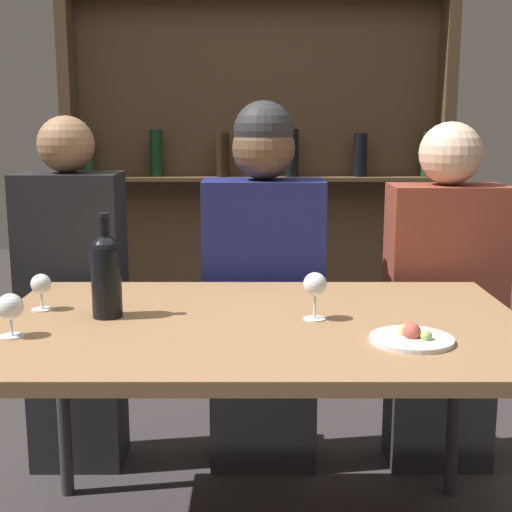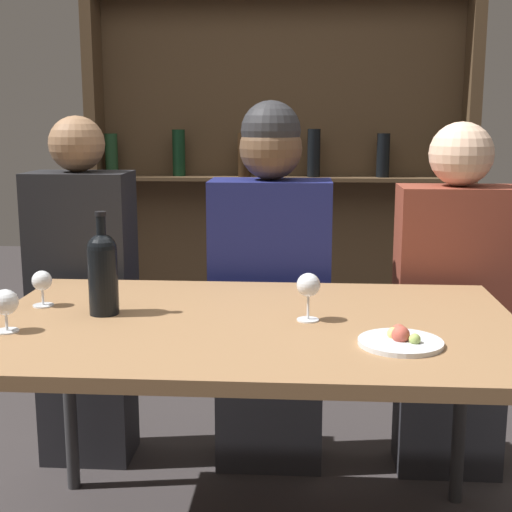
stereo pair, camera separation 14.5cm
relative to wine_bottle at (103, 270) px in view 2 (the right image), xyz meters
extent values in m
cube|color=olive|center=(0.42, -0.04, -0.14)|extent=(1.43, 0.91, 0.04)
cylinder|color=#2D2D30|center=(-0.24, 0.36, -0.51)|extent=(0.04, 0.04, 0.69)
cylinder|color=#2D2D30|center=(1.07, 0.36, -0.51)|extent=(0.04, 0.04, 0.69)
cube|color=#4C3823|center=(0.42, 2.00, 0.17)|extent=(1.96, 0.02, 2.05)
cube|color=#4C3823|center=(-0.57, 1.89, 0.17)|extent=(0.06, 0.18, 2.05)
cube|color=#4C3823|center=(1.40, 1.89, 0.17)|extent=(0.06, 0.18, 2.05)
cube|color=#4C3823|center=(0.42, 1.89, 0.09)|extent=(1.88, 0.18, 0.02)
cylinder|color=#19381E|center=(-0.48, 1.89, 0.22)|extent=(0.07, 0.07, 0.22)
cylinder|color=black|center=(-0.12, 1.90, 0.23)|extent=(0.07, 0.07, 0.24)
cylinder|color=black|center=(0.23, 1.88, 0.22)|extent=(0.07, 0.07, 0.23)
cylinder|color=black|center=(0.60, 1.89, 0.23)|extent=(0.07, 0.07, 0.25)
cylinder|color=black|center=(0.96, 1.89, 0.22)|extent=(0.07, 0.07, 0.23)
cylinder|color=#19381E|center=(1.31, 1.89, 0.22)|extent=(0.07, 0.07, 0.23)
cylinder|color=black|center=(0.00, 0.00, -0.03)|extent=(0.08, 0.08, 0.18)
sphere|color=black|center=(0.00, 0.00, 0.06)|extent=(0.08, 0.08, 0.08)
cylinder|color=black|center=(0.00, 0.00, 0.10)|extent=(0.03, 0.03, 0.09)
cylinder|color=black|center=(0.00, 0.00, 0.16)|extent=(0.03, 0.03, 0.01)
cylinder|color=silver|center=(0.56, -0.03, -0.12)|extent=(0.06, 0.06, 0.00)
cylinder|color=silver|center=(0.56, -0.03, -0.08)|extent=(0.01, 0.01, 0.08)
sphere|color=silver|center=(0.56, -0.03, -0.03)|extent=(0.06, 0.06, 0.06)
cylinder|color=silver|center=(-0.20, 0.07, -0.12)|extent=(0.06, 0.06, 0.00)
cylinder|color=silver|center=(-0.20, 0.07, -0.09)|extent=(0.01, 0.01, 0.06)
sphere|color=silver|center=(-0.20, 0.07, -0.05)|extent=(0.06, 0.06, 0.06)
cylinder|color=silver|center=(-0.20, -0.18, -0.12)|extent=(0.06, 0.06, 0.00)
cylinder|color=silver|center=(-0.20, -0.18, -0.09)|extent=(0.01, 0.01, 0.06)
sphere|color=silver|center=(-0.20, -0.18, -0.05)|extent=(0.07, 0.07, 0.07)
cylinder|color=silver|center=(0.79, -0.22, -0.12)|extent=(0.20, 0.20, 0.01)
sphere|color=#B74C3D|center=(0.79, -0.22, -0.10)|extent=(0.04, 0.04, 0.04)
sphere|color=#99B256|center=(0.82, -0.24, -0.10)|extent=(0.03, 0.03, 0.03)
sphere|color=#B74C3D|center=(0.79, -0.18, -0.10)|extent=(0.03, 0.03, 0.03)
sphere|color=#E5BC66|center=(0.77, -0.20, -0.10)|extent=(0.03, 0.03, 0.03)
cube|color=#26262B|center=(-0.25, 0.60, -0.63)|extent=(0.33, 0.22, 0.45)
cube|color=black|center=(-0.25, 0.60, -0.09)|extent=(0.36, 0.22, 0.63)
sphere|color=#8C6647|center=(-0.25, 0.60, 0.32)|extent=(0.20, 0.20, 0.20)
cube|color=#26262B|center=(0.43, 0.60, -0.63)|extent=(0.38, 0.22, 0.45)
cube|color=navy|center=(0.43, 0.60, -0.10)|extent=(0.42, 0.22, 0.60)
sphere|color=brown|center=(0.43, 0.60, 0.31)|extent=(0.22, 0.22, 0.22)
sphere|color=#262628|center=(0.43, 0.60, 0.37)|extent=(0.21, 0.21, 0.21)
cube|color=#26262B|center=(1.08, 0.60, -0.63)|extent=(0.36, 0.22, 0.45)
cube|color=brown|center=(1.08, 0.60, -0.11)|extent=(0.40, 0.22, 0.59)
sphere|color=beige|center=(1.08, 0.60, 0.29)|extent=(0.22, 0.22, 0.22)
camera|label=1|loc=(0.41, -1.88, 0.41)|focal=50.00mm
camera|label=2|loc=(0.55, -1.88, 0.41)|focal=50.00mm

